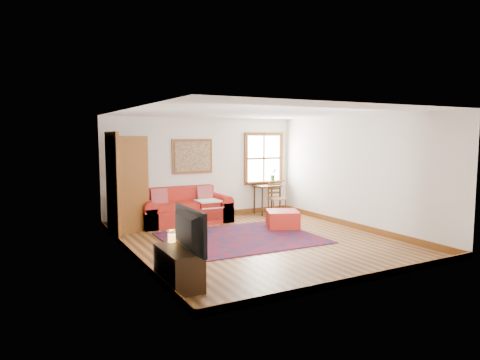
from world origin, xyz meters
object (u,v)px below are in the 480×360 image
red_ottoman (283,219)px  ladder_back_chair (276,197)px  side_table (267,190)px  media_cabinet (178,267)px  red_leather_sofa (184,211)px

red_ottoman → ladder_back_chair: 1.66m
red_ottoman → side_table: 1.77m
side_table → ladder_back_chair: (0.17, -0.17, -0.18)m
red_ottoman → media_cabinet: bearing=-119.8°
side_table → ladder_back_chair: 0.30m
red_leather_sofa → side_table: red_leather_sofa is taller
side_table → media_cabinet: (-3.94, -4.01, -0.38)m
red_leather_sofa → side_table: (2.34, 0.06, 0.36)m
red_ottoman → side_table: side_table is taller
red_ottoman → media_cabinet: (-3.34, -2.40, 0.06)m
red_leather_sofa → side_table: bearing=1.5°
red_ottoman → media_cabinet: 4.12m
media_cabinet → side_table: bearing=45.6°
side_table → ladder_back_chair: ladder_back_chair is taller
red_leather_sofa → red_ottoman: 2.33m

